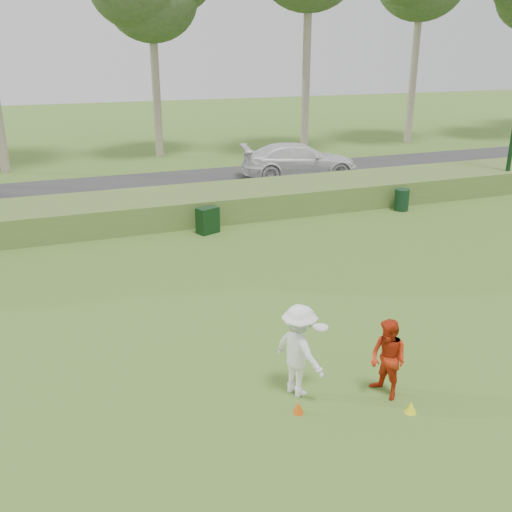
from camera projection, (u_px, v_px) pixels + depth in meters
name	position (u px, v px, depth m)	size (l,w,h in m)	color
ground	(337.00, 399.00, 9.95)	(120.00, 120.00, 0.00)	#406923
reed_strip	(176.00, 206.00, 20.33)	(80.00, 3.00, 0.90)	#4C6E2C
park_road	(150.00, 188.00, 24.86)	(80.00, 6.00, 0.06)	#2D2D2D
player_white	(299.00, 351.00, 9.86)	(1.01, 1.24, 1.69)	white
player_red	(388.00, 359.00, 9.82)	(0.70, 0.55, 1.45)	red
cone_orange	(298.00, 408.00, 9.55)	(0.19, 0.19, 0.20)	#D64E0B
cone_yellow	(411.00, 407.00, 9.56)	(0.20, 0.20, 0.22)	#FFF91A
utility_cabinet	(208.00, 220.00, 18.74)	(0.69, 0.43, 0.87)	black
trash_bin	(402.00, 200.00, 21.37)	(0.54, 0.54, 0.81)	black
car_right	(299.00, 161.00, 26.45)	(2.19, 5.38, 1.56)	silver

